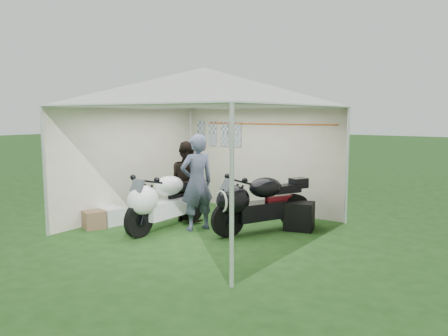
{
  "coord_description": "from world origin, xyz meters",
  "views": [
    {
      "loc": [
        4.99,
        -6.34,
        2.16
      ],
      "look_at": [
        0.2,
        0.35,
        1.14
      ],
      "focal_mm": 35.0,
      "sensor_mm": 36.0,
      "label": 1
    }
  ],
  "objects_px": {
    "person_dark_jacket": "(188,181)",
    "equipment_box": "(299,216)",
    "canopy_tent": "(205,91)",
    "motorcycle_white": "(163,200)",
    "person_blue_jacket": "(197,183)",
    "crate_1": "(94,220)",
    "paddock_stand": "(299,217)",
    "motorcycle_black": "(258,201)",
    "crate_0": "(111,216)"
  },
  "relations": [
    {
      "from": "person_dark_jacket",
      "to": "motorcycle_black",
      "type": "bearing_deg",
      "value": -166.35
    },
    {
      "from": "canopy_tent",
      "to": "person_dark_jacket",
      "type": "relative_size",
      "value": 3.48
    },
    {
      "from": "equipment_box",
      "to": "crate_1",
      "type": "distance_m",
      "value": 3.89
    },
    {
      "from": "paddock_stand",
      "to": "crate_0",
      "type": "xyz_separation_m",
      "value": [
        -3.1,
        -2.02,
        -0.01
      ]
    },
    {
      "from": "motorcycle_black",
      "to": "person_blue_jacket",
      "type": "xyz_separation_m",
      "value": [
        -1.03,
        -0.48,
        0.32
      ]
    },
    {
      "from": "motorcycle_white",
      "to": "crate_0",
      "type": "bearing_deg",
      "value": -167.03
    },
    {
      "from": "person_blue_jacket",
      "to": "crate_0",
      "type": "xyz_separation_m",
      "value": [
        -1.67,
        -0.66,
        -0.73
      ]
    },
    {
      "from": "canopy_tent",
      "to": "person_blue_jacket",
      "type": "distance_m",
      "value": 1.69
    },
    {
      "from": "paddock_stand",
      "to": "crate_1",
      "type": "bearing_deg",
      "value": -141.95
    },
    {
      "from": "crate_1",
      "to": "crate_0",
      "type": "bearing_deg",
      "value": 90.0
    },
    {
      "from": "person_dark_jacket",
      "to": "person_blue_jacket",
      "type": "bearing_deg",
      "value": 155.94
    },
    {
      "from": "motorcycle_white",
      "to": "person_blue_jacket",
      "type": "height_order",
      "value": "person_blue_jacket"
    },
    {
      "from": "canopy_tent",
      "to": "person_dark_jacket",
      "type": "xyz_separation_m",
      "value": [
        -0.69,
        0.29,
        -1.76
      ]
    },
    {
      "from": "canopy_tent",
      "to": "crate_1",
      "type": "relative_size",
      "value": 15.23
    },
    {
      "from": "canopy_tent",
      "to": "person_blue_jacket",
      "type": "xyz_separation_m",
      "value": [
        -0.08,
        -0.15,
        -1.68
      ]
    },
    {
      "from": "motorcycle_white",
      "to": "crate_0",
      "type": "xyz_separation_m",
      "value": [
        -1.16,
        -0.28,
        -0.41
      ]
    },
    {
      "from": "person_blue_jacket",
      "to": "canopy_tent",
      "type": "bearing_deg",
      "value": 175.01
    },
    {
      "from": "person_dark_jacket",
      "to": "equipment_box",
      "type": "distance_m",
      "value": 2.33
    },
    {
      "from": "crate_1",
      "to": "paddock_stand",
      "type": "bearing_deg",
      "value": 38.05
    },
    {
      "from": "equipment_box",
      "to": "crate_0",
      "type": "distance_m",
      "value": 3.68
    },
    {
      "from": "person_blue_jacket",
      "to": "crate_1",
      "type": "xyz_separation_m",
      "value": [
        -1.67,
        -1.06,
        -0.73
      ]
    },
    {
      "from": "canopy_tent",
      "to": "motorcycle_white",
      "type": "bearing_deg",
      "value": -138.05
    },
    {
      "from": "canopy_tent",
      "to": "equipment_box",
      "type": "xyz_separation_m",
      "value": [
        1.48,
        0.95,
        -2.31
      ]
    },
    {
      "from": "motorcycle_white",
      "to": "paddock_stand",
      "type": "distance_m",
      "value": 2.64
    },
    {
      "from": "motorcycle_black",
      "to": "canopy_tent",
      "type": "bearing_deg",
      "value": -135.76
    },
    {
      "from": "canopy_tent",
      "to": "paddock_stand",
      "type": "xyz_separation_m",
      "value": [
        1.35,
        1.21,
        -2.4
      ]
    },
    {
      "from": "motorcycle_black",
      "to": "crate_0",
      "type": "height_order",
      "value": "motorcycle_black"
    },
    {
      "from": "motorcycle_white",
      "to": "motorcycle_black",
      "type": "distance_m",
      "value": 1.76
    },
    {
      "from": "motorcycle_white",
      "to": "canopy_tent",
      "type": "bearing_deg",
      "value": 41.15
    },
    {
      "from": "person_blue_jacket",
      "to": "equipment_box",
      "type": "distance_m",
      "value": 2.02
    },
    {
      "from": "crate_0",
      "to": "person_blue_jacket",
      "type": "bearing_deg",
      "value": 21.73
    },
    {
      "from": "person_blue_jacket",
      "to": "crate_0",
      "type": "bearing_deg",
      "value": -44.19
    },
    {
      "from": "motorcycle_white",
      "to": "person_blue_jacket",
      "type": "bearing_deg",
      "value": 36.06
    },
    {
      "from": "equipment_box",
      "to": "crate_1",
      "type": "height_order",
      "value": "equipment_box"
    },
    {
      "from": "canopy_tent",
      "to": "motorcycle_white",
      "type": "xyz_separation_m",
      "value": [
        -0.59,
        -0.53,
        -2.0
      ]
    },
    {
      "from": "equipment_box",
      "to": "crate_0",
      "type": "bearing_deg",
      "value": -151.29
    },
    {
      "from": "crate_0",
      "to": "crate_1",
      "type": "distance_m",
      "value": 0.4
    },
    {
      "from": "motorcycle_black",
      "to": "equipment_box",
      "type": "xyz_separation_m",
      "value": [
        0.54,
        0.62,
        -0.32
      ]
    },
    {
      "from": "person_blue_jacket",
      "to": "crate_1",
      "type": "bearing_deg",
      "value": -33.35
    },
    {
      "from": "motorcycle_white",
      "to": "crate_1",
      "type": "relative_size",
      "value": 5.65
    },
    {
      "from": "paddock_stand",
      "to": "crate_0",
      "type": "height_order",
      "value": "paddock_stand"
    },
    {
      "from": "crate_0",
      "to": "crate_1",
      "type": "xyz_separation_m",
      "value": [
        0.0,
        -0.4,
        -0.0
      ]
    },
    {
      "from": "canopy_tent",
      "to": "motorcycle_black",
      "type": "relative_size",
      "value": 2.86
    },
    {
      "from": "canopy_tent",
      "to": "motorcycle_white",
      "type": "height_order",
      "value": "canopy_tent"
    },
    {
      "from": "person_dark_jacket",
      "to": "paddock_stand",
      "type": "bearing_deg",
      "value": -143.54
    },
    {
      "from": "canopy_tent",
      "to": "motorcycle_black",
      "type": "bearing_deg",
      "value": 19.45
    },
    {
      "from": "person_dark_jacket",
      "to": "person_blue_jacket",
      "type": "distance_m",
      "value": 0.75
    },
    {
      "from": "equipment_box",
      "to": "crate_1",
      "type": "relative_size",
      "value": 1.42
    },
    {
      "from": "canopy_tent",
      "to": "equipment_box",
      "type": "relative_size",
      "value": 10.71
    },
    {
      "from": "person_dark_jacket",
      "to": "equipment_box",
      "type": "relative_size",
      "value": 3.08
    }
  ]
}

